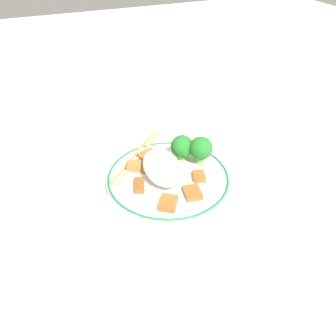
{
  "coord_description": "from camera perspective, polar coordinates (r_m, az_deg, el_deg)",
  "views": [
    {
      "loc": [
        -0.45,
        0.19,
        0.42
      ],
      "look_at": [
        0.0,
        0.0,
        0.04
      ],
      "focal_mm": 35.0,
      "sensor_mm": 36.0,
      "label": 1
    }
  ],
  "objects": [
    {
      "name": "meat_near_back",
      "position": [
        0.68,
        -3.64,
        2.31
      ],
      "size": [
        0.03,
        0.04,
        0.01
      ],
      "color": "#995B28",
      "rests_on": "plate"
    },
    {
      "name": "meat_far_scatter",
      "position": [
        0.65,
        -0.71,
        0.35
      ],
      "size": [
        0.04,
        0.03,
        0.01
      ],
      "color": "brown",
      "rests_on": "plate"
    },
    {
      "name": "rice_mound",
      "position": [
        0.61,
        -0.85,
        -0.15
      ],
      "size": [
        0.11,
        0.07,
        0.05
      ],
      "color": "white",
      "rests_on": "plate"
    },
    {
      "name": "meat_near_front",
      "position": [
        0.65,
        -5.81,
        0.31
      ],
      "size": [
        0.03,
        0.04,
        0.01
      ],
      "color": "#9E6633",
      "rests_on": "plate"
    },
    {
      "name": "broccoli_back_center",
      "position": [
        0.66,
        2.47,
        3.73
      ],
      "size": [
        0.05,
        0.05,
        0.05
      ],
      "color": "#72AD4C",
      "rests_on": "plate"
    },
    {
      "name": "meat_near_right",
      "position": [
        0.61,
        -5.03,
        -3.0
      ],
      "size": [
        0.04,
        0.03,
        0.01
      ],
      "color": "brown",
      "rests_on": "plate"
    },
    {
      "name": "ground_plane",
      "position": [
        0.65,
        0.0,
        -2.6
      ],
      "size": [
        3.0,
        3.0,
        0.0
      ],
      "primitive_type": "plane",
      "color": "silver"
    },
    {
      "name": "meat_on_rice_edge",
      "position": [
        0.59,
        4.29,
        -4.3
      ],
      "size": [
        0.04,
        0.03,
        0.01
      ],
      "color": "brown",
      "rests_on": "plate"
    },
    {
      "name": "meat_near_left",
      "position": [
        0.63,
        5.39,
        -1.46
      ],
      "size": [
        0.03,
        0.03,
        0.01
      ],
      "color": "brown",
      "rests_on": "plate"
    },
    {
      "name": "broccoli_back_left",
      "position": [
        0.65,
        5.74,
        3.36
      ],
      "size": [
        0.05,
        0.05,
        0.06
      ],
      "color": "#72AD4C",
      "rests_on": "plate"
    },
    {
      "name": "meat_mid_left",
      "position": [
        0.57,
        0.07,
        -6.11
      ],
      "size": [
        0.05,
        0.04,
        0.01
      ],
      "color": "brown",
      "rests_on": "plate"
    },
    {
      "name": "chopsticks",
      "position": [
        0.69,
        -5.18,
        2.51
      ],
      "size": [
        0.16,
        0.16,
        0.01
      ],
      "color": "#AD8451",
      "rests_on": "plate"
    },
    {
      "name": "plate",
      "position": [
        0.64,
        0.0,
        -1.89
      ],
      "size": [
        0.24,
        0.24,
        0.02
      ],
      "color": "white",
      "rests_on": "ground_plane"
    },
    {
      "name": "meat_mid_right",
      "position": [
        0.65,
        -3.45,
        -0.14
      ],
      "size": [
        0.03,
        0.03,
        0.01
      ],
      "color": "#995B28",
      "rests_on": "plate"
    }
  ]
}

